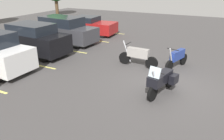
{
  "coord_description": "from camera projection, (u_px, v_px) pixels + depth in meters",
  "views": [
    {
      "loc": [
        -8.7,
        -1.69,
        4.2
      ],
      "look_at": [
        -1.23,
        2.05,
        0.8
      ],
      "focal_mm": 35.16,
      "sensor_mm": 36.0,
      "label": 1
    }
  ],
  "objects": [
    {
      "name": "motorcycle_third",
      "position": [
        138.0,
        56.0,
        11.42
      ],
      "size": [
        0.62,
        2.19,
        1.3
      ],
      "color": "black",
      "rests_on": "ground"
    },
    {
      "name": "car_charcoal",
      "position": [
        65.0,
        30.0,
        15.78
      ],
      "size": [
        2.23,
        4.71,
        1.85
      ],
      "color": "#38383D",
      "rests_on": "ground"
    },
    {
      "name": "parking_stripes",
      "position": [
        20.0,
        61.0,
        12.31
      ],
      "size": [
        17.9,
        5.04,
        0.01
      ],
      "color": "#EAE066",
      "rests_on": "ground"
    },
    {
      "name": "ground",
      "position": [
        167.0,
        87.0,
        9.51
      ],
      "size": [
        44.0,
        44.0,
        0.1
      ],
      "primitive_type": "cube",
      "color": "#423F3F"
    },
    {
      "name": "motorcycle_touring",
      "position": [
        161.0,
        80.0,
        8.55
      ],
      "size": [
        2.05,
        0.98,
        1.33
      ],
      "color": "black",
      "rests_on": "ground"
    },
    {
      "name": "car_black",
      "position": [
        34.0,
        39.0,
        13.23
      ],
      "size": [
        2.1,
        4.35,
        1.87
      ],
      "color": "black",
      "rests_on": "ground"
    },
    {
      "name": "motorcycle_second",
      "position": [
        177.0,
        58.0,
        11.16
      ],
      "size": [
        2.06,
        0.83,
        1.24
      ],
      "color": "black",
      "rests_on": "ground"
    },
    {
      "name": "car_red",
      "position": [
        89.0,
        26.0,
        18.42
      ],
      "size": [
        2.15,
        4.51,
        1.48
      ],
      "color": "maroon",
      "rests_on": "ground"
    }
  ]
}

